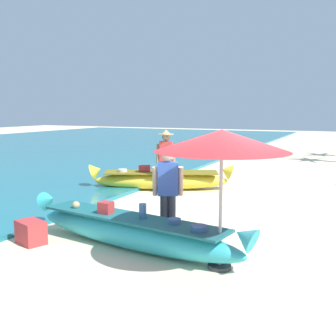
# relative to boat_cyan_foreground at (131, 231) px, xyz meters

# --- Properties ---
(ground_plane) EXTENTS (80.00, 80.00, 0.00)m
(ground_plane) POSITION_rel_boat_cyan_foreground_xyz_m (1.33, 0.81, -0.31)
(ground_plane) COLOR beige
(boat_cyan_foreground) EXTENTS (4.64, 1.31, 0.82)m
(boat_cyan_foreground) POSITION_rel_boat_cyan_foreground_xyz_m (0.00, 0.00, 0.00)
(boat_cyan_foreground) COLOR #33B2BC
(boat_cyan_foreground) RESTS_ON ground
(boat_yellow_midground) EXTENTS (4.14, 2.34, 0.84)m
(boat_yellow_midground) POSITION_rel_boat_cyan_foreground_xyz_m (-1.83, 4.88, -0.00)
(boat_yellow_midground) COLOR yellow
(boat_yellow_midground) RESTS_ON ground
(person_vendor_hatted) EXTENTS (0.58, 0.44, 1.83)m
(person_vendor_hatted) POSITION_rel_boat_cyan_foreground_xyz_m (-1.45, 4.45, 0.76)
(person_vendor_hatted) COLOR #3D5BA8
(person_vendor_hatted) RESTS_ON ground
(person_tourist_customer) EXTENTS (0.58, 0.42, 1.71)m
(person_tourist_customer) POSITION_rel_boat_cyan_foreground_xyz_m (0.46, 0.52, 0.66)
(person_tourist_customer) COLOR #333842
(person_tourist_customer) RESTS_ON ground
(patio_umbrella_large) EXTENTS (2.00, 2.00, 2.11)m
(patio_umbrella_large) POSITION_rel_boat_cyan_foreground_xyz_m (1.69, -0.22, 1.63)
(patio_umbrella_large) COLOR #B7B7BC
(patio_umbrella_large) RESTS_ON ground
(cooler_box) EXTENTS (0.64, 0.54, 0.42)m
(cooler_box) POSITION_rel_boat_cyan_foreground_xyz_m (-1.75, -0.57, -0.10)
(cooler_box) COLOR #C63838
(cooler_box) RESTS_ON ground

